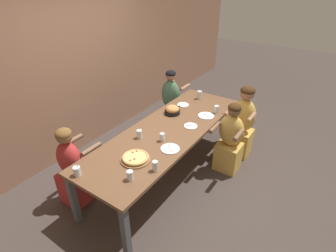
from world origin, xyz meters
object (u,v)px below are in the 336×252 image
Objects in this scene: diner_near_midright at (230,141)px; drinking_glass_f at (155,167)px; empty_plate_c at (170,149)px; skillet_bowl at (172,110)px; diner_near_right at (242,124)px; diner_far_left at (72,170)px; diner_far_right at (171,104)px; pizza_board_main at (135,158)px; drinking_glass_c at (139,135)px; cocktail_glass_blue at (77,172)px; empty_plate_a at (191,126)px; drinking_glass_d at (216,109)px; drinking_glass_a at (199,95)px; drinking_glass_b at (162,138)px; empty_plate_d at (183,105)px; drinking_glass_e at (130,175)px; empty_plate_b at (206,116)px.

drinking_glass_f is at bearing 77.37° from diner_near_midright.
diner_near_midright is at bearing -22.40° from empty_plate_c.
drinking_glass_f is at bearing -154.54° from skillet_bowl.
diner_near_right reaches higher than diner_far_left.
skillet_bowl is 1.62m from diner_far_left.
diner_far_right is at bearing -20.15° from diner_near_midright.
skillet_bowl is (1.18, 0.28, 0.03)m from pizza_board_main.
drinking_glass_c is at bearing 91.54° from empty_plate_c.
empty_plate_c is at bearing 67.60° from diner_near_midright.
diner_near_midright is (0.97, -0.86, -0.31)m from drinking_glass_c.
diner_near_midright is at bearing 51.34° from diner_far_left.
pizza_board_main is 0.31× the size of diner_near_midright.
drinking_glass_c is at bearing -4.90° from cocktail_glass_blue.
drinking_glass_d is (0.56, -0.12, 0.05)m from empty_plate_a.
diner_far_right reaches higher than empty_plate_c.
drinking_glass_a is at bearing -6.40° from skillet_bowl.
empty_plate_d is at bearing 17.24° from drinking_glass_b.
drinking_glass_b is 0.96× the size of drinking_glass_c.
drinking_glass_a is at bearing 6.01° from pizza_board_main.
drinking_glass_e is (-0.67, 0.04, 0.05)m from empty_plate_c.
drinking_glass_b is at bearing 56.37° from diner_near_midright.
pizza_board_main is 0.87m from diner_far_left.
empty_plate_c is at bearing 37.34° from diner_far_left.
pizza_board_main is 2.99× the size of drinking_glass_c.
diner_far_right reaches higher than drinking_glass_b.
drinking_glass_d is at bearing -124.93° from drinking_glass_a.
diner_far_right is at bearing 46.35° from empty_plate_a.
diner_far_right reaches higher than cocktail_glass_blue.
skillet_bowl is 1.80× the size of empty_plate_d.
drinking_glass_d is (1.18, -0.52, 0.01)m from drinking_glass_c.
empty_plate_c is 1.71× the size of drinking_glass_a.
drinking_glass_b is 0.30m from drinking_glass_c.
drinking_glass_a is at bearing -14.49° from empty_plate_d.
diner_near_right is (0.66, -0.88, -0.26)m from skillet_bowl.
drinking_glass_f is at bearing -94.12° from pizza_board_main.
diner_far_left is (-2.19, 0.00, -0.03)m from diner_far_right.
empty_plate_b and empty_plate_d have the same top height.
drinking_glass_a is 2.31m from diner_far_left.
diner_near_midright is at bearing -121.05° from drinking_glass_d.
empty_plate_d is 0.17× the size of diner_far_left.
drinking_glass_c reaches higher than empty_plate_c.
drinking_glass_e reaches higher than empty_plate_c.
diner_near_right is at bearing -21.58° from cocktail_glass_blue.
empty_plate_c is at bearing -117.51° from drinking_glass_b.
empty_plate_c is (-0.61, -0.06, -0.00)m from empty_plate_a.
drinking_glass_c is at bearing 156.52° from empty_plate_b.
drinking_glass_d is at bearing 1.14° from drinking_glass_f.
diner_near_right reaches higher than pizza_board_main.
drinking_glass_e is (-2.16, -0.36, -0.01)m from drinking_glass_a.
empty_plate_b is 1.82× the size of cocktail_glass_blue.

